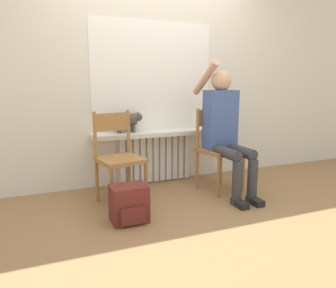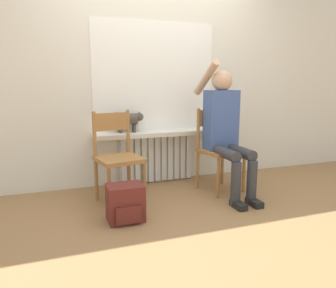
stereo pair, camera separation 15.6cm
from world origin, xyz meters
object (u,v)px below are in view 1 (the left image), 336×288
person (225,126)px  backpack (129,204)px  chair_left (119,156)px  cat (128,120)px  chair_right (218,148)px

person → backpack: 1.36m
chair_left → cat: size_ratio=2.09×
person → chair_left: bearing=174.1°
chair_right → backpack: (-1.16, -0.49, -0.31)m
person → backpack: person is taller
cat → backpack: bearing=-105.6°
chair_right → cat: 1.06m
chair_left → chair_right: (1.13, -0.00, 0.00)m
chair_right → backpack: size_ratio=2.82×
cat → chair_right: bearing=-27.4°
backpack → chair_right: bearing=22.8°
person → cat: bearing=147.3°
cat → backpack: size_ratio=1.35×
chair_left → chair_right: size_ratio=1.00×
chair_right → person: size_ratio=0.64×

